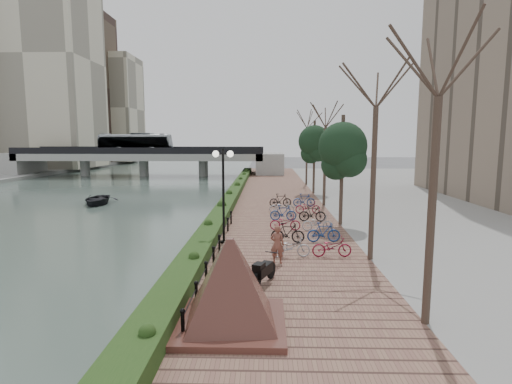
{
  "coord_description": "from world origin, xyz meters",
  "views": [
    {
      "loc": [
        3.56,
        -14.69,
        5.61
      ],
      "look_at": [
        2.82,
        12.35,
        2.0
      ],
      "focal_mm": 28.0,
      "sensor_mm": 36.0,
      "label": 1
    }
  ],
  "objects_px": {
    "granite_monument": "(230,282)",
    "boat": "(97,199)",
    "lamppost": "(223,175)",
    "pedestrian": "(277,244)",
    "motorcycle": "(264,270)"
  },
  "relations": [
    {
      "from": "lamppost",
      "to": "motorcycle",
      "type": "xyz_separation_m",
      "value": [
        2.03,
        -5.61,
        -2.85
      ]
    },
    {
      "from": "granite_monument",
      "to": "pedestrian",
      "type": "distance_m",
      "value": 5.81
    },
    {
      "from": "granite_monument",
      "to": "boat",
      "type": "bearing_deg",
      "value": 120.46
    },
    {
      "from": "pedestrian",
      "to": "boat",
      "type": "distance_m",
      "value": 23.16
    },
    {
      "from": "lamppost",
      "to": "motorcycle",
      "type": "height_order",
      "value": "lamppost"
    },
    {
      "from": "granite_monument",
      "to": "motorcycle",
      "type": "relative_size",
      "value": 2.87
    },
    {
      "from": "motorcycle",
      "to": "boat",
      "type": "distance_m",
      "value": 24.74
    },
    {
      "from": "lamppost",
      "to": "pedestrian",
      "type": "xyz_separation_m",
      "value": [
        2.55,
        -3.17,
        -2.57
      ]
    },
    {
      "from": "lamppost",
      "to": "motorcycle",
      "type": "distance_m",
      "value": 6.62
    },
    {
      "from": "motorcycle",
      "to": "boat",
      "type": "relative_size",
      "value": 0.4
    },
    {
      "from": "lamppost",
      "to": "pedestrian",
      "type": "relative_size",
      "value": 2.9
    },
    {
      "from": "granite_monument",
      "to": "boat",
      "type": "distance_m",
      "value": 26.93
    },
    {
      "from": "motorcycle",
      "to": "granite_monument",
      "type": "bearing_deg",
      "value": -82.97
    },
    {
      "from": "motorcycle",
      "to": "pedestrian",
      "type": "bearing_deg",
      "value": 100.64
    },
    {
      "from": "granite_monument",
      "to": "motorcycle",
      "type": "distance_m",
      "value": 3.38
    }
  ]
}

